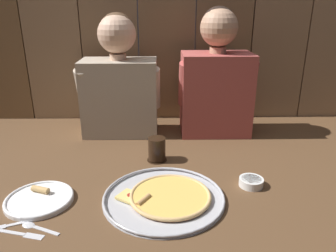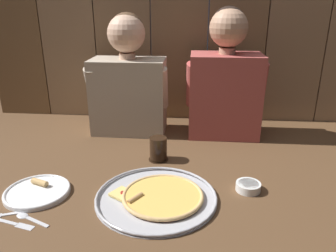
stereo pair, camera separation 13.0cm
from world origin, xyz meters
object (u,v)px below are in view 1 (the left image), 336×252
Objects in this scene: dipping_bowl at (251,182)px; pizza_tray at (166,197)px; drinking_glass at (157,149)px; dinner_plate at (39,199)px; diner_left at (119,81)px; diner_right at (216,78)px.

pizza_tray is at bearing -165.58° from dipping_bowl.
pizza_tray is 0.31m from drinking_glass.
dinner_plate reaches higher than pizza_tray.
dipping_bowl is 0.82m from diner_left.
dipping_bowl is at bearing 6.44° from dinner_plate.
dinner_plate is 0.51m from drinking_glass.
dinner_plate is at bearing -142.70° from drinking_glass.
drinking_glass is at bearing 147.92° from dipping_bowl.
diner_right is (0.27, 0.64, 0.28)m from pizza_tray.
drinking_glass reaches higher than pizza_tray.
diner_left reaches higher than drinking_glass.
dinner_plate is 0.99m from diner_right.
diner_right reaches higher than dinner_plate.
dipping_bowl is 0.14× the size of diner_right.
dinner_plate is 0.38× the size of diner_left.
drinking_glass is at bearing -60.65° from diner_left.
drinking_glass is 0.45m from diner_left.
dinner_plate is at bearing -108.41° from diner_left.
dipping_bowl is 0.62m from diner_right.
diner_left is (0.21, 0.64, 0.27)m from dinner_plate.
pizza_tray is at bearing -83.80° from drinking_glass.
diner_left is at bearing 109.12° from pizza_tray.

